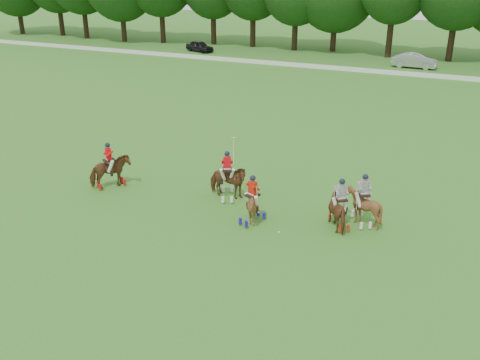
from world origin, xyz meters
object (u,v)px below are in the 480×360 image
at_px(polo_red_c, 252,206).
at_px(polo_stripe_a, 340,210).
at_px(polo_red_a, 110,171).
at_px(car_mid, 415,61).
at_px(polo_red_b, 227,181).
at_px(polo_stripe_b, 363,206).
at_px(car_left, 200,46).
at_px(polo_ball, 279,232).

relative_size(polo_red_c, polo_stripe_a, 1.00).
relative_size(polo_red_a, polo_stripe_a, 1.05).
xyz_separation_m(car_mid, polo_red_b, (-4.12, -37.60, 0.14)).
bearing_deg(polo_red_a, polo_stripe_b, 5.14).
height_order(car_left, polo_stripe_a, polo_stripe_a).
relative_size(car_left, polo_stripe_a, 1.68).
height_order(car_left, car_mid, car_mid).
distance_m(car_mid, polo_red_b, 37.83).
relative_size(polo_red_c, polo_ball, 25.17).
xyz_separation_m(polo_red_b, polo_stripe_a, (5.70, -0.75, -0.07)).
distance_m(polo_red_b, polo_red_c, 2.84).
bearing_deg(polo_stripe_a, car_mid, 92.37).
height_order(polo_stripe_b, polo_ball, polo_stripe_b).
distance_m(car_mid, polo_red_c, 39.56).
distance_m(polo_red_a, polo_red_c, 8.13).
xyz_separation_m(car_mid, polo_stripe_b, (2.41, -37.64, 0.10)).
bearing_deg(polo_stripe_a, polo_stripe_b, 40.45).
relative_size(car_mid, polo_ball, 50.50).
distance_m(polo_red_a, polo_stripe_b, 12.57).
height_order(polo_red_c, polo_stripe_a, polo_stripe_a).
distance_m(polo_red_c, polo_stripe_a, 3.78).
xyz_separation_m(polo_red_c, polo_stripe_a, (3.60, 1.16, 0.01)).
bearing_deg(polo_stripe_a, polo_ball, -144.14).
distance_m(car_left, polo_stripe_a, 46.91).
relative_size(car_left, polo_ball, 42.50).
bearing_deg(polo_red_b, car_left, 119.54).
xyz_separation_m(car_mid, polo_ball, (-0.60, -39.93, -0.70)).
bearing_deg(polo_red_b, polo_stripe_a, -7.47).
xyz_separation_m(polo_stripe_a, polo_ball, (-2.19, -1.58, -0.77)).
height_order(car_left, polo_stripe_b, polo_stripe_b).
relative_size(polo_red_a, polo_red_b, 0.81).
height_order(polo_red_a, polo_stripe_a, polo_red_a).
height_order(polo_stripe_a, polo_ball, polo_stripe_a).
bearing_deg(polo_red_b, polo_red_a, -168.96).
bearing_deg(polo_stripe_a, polo_red_a, -177.94).
height_order(polo_red_a, polo_ball, polo_red_a).
relative_size(car_left, polo_red_a, 1.60).
bearing_deg(polo_red_a, polo_red_b, 11.04).
bearing_deg(polo_red_c, polo_stripe_b, 22.86).
distance_m(car_left, polo_red_a, 41.69).
relative_size(car_mid, polo_stripe_b, 1.93).
xyz_separation_m(polo_red_c, polo_ball, (1.41, -0.42, -0.76)).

